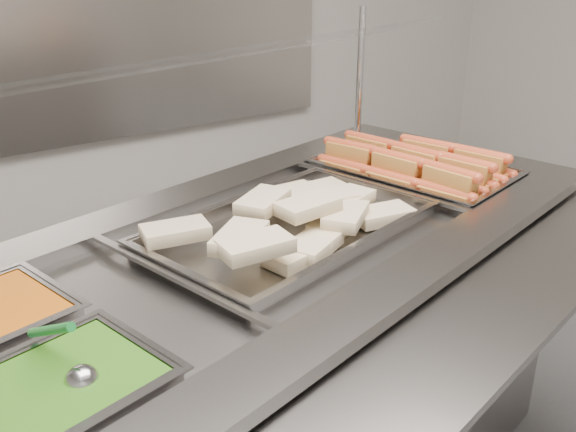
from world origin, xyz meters
TOP-DOWN VIEW (x-y plane):
  - back_panel at (0.00, 2.45)m, footprint 3.00×0.04m
  - steam_counter at (-0.09, 0.46)m, footprint 2.02×1.24m
  - tray_rail at (0.03, -0.04)m, footprint 1.81×0.76m
  - sneeze_guard at (-0.14, 0.67)m, footprint 1.67×0.66m
  - pan_hotdogs at (0.52, 0.60)m, footprint 0.46×0.61m
  - pan_wraps at (-0.03, 0.47)m, footprint 0.75×0.54m
  - pan_peas at (-0.68, 0.17)m, footprint 0.35×0.30m
  - hotdogs_in_buns at (0.52, 0.59)m, footprint 0.41×0.57m
  - tortilla_wraps at (0.01, 0.47)m, footprint 0.67×0.40m
  - serving_spoon at (-0.65, 0.17)m, footprint 0.07×0.18m

SIDE VIEW (x-z plane):
  - steam_counter at x=-0.09m, z-range 0.00..0.90m
  - tray_rail at x=0.03m, z-range 0.82..0.87m
  - pan_hotdogs at x=0.52m, z-range 0.81..0.91m
  - pan_peas at x=-0.68m, z-range 0.81..0.91m
  - pan_wraps at x=-0.03m, z-range 0.84..0.91m
  - hotdogs_in_buns at x=0.52m, z-range 0.84..0.96m
  - serving_spoon at x=-0.65m, z-range 0.84..0.97m
  - tortilla_wraps at x=0.01m, z-range 0.86..0.96m
  - back_panel at x=0.00m, z-range 0.60..1.80m
  - sneeze_guard at x=-0.14m, z-range 1.04..1.48m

